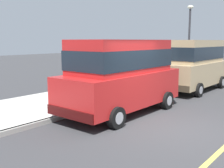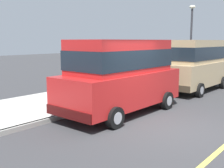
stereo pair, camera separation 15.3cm
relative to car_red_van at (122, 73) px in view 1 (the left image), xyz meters
name	(u,v)px [view 1 (the left image)]	position (x,y,z in m)	size (l,w,h in m)	color
ground_plane	(173,128)	(2.19, -0.46, -1.39)	(80.00, 80.00, 0.00)	#38383A
curb	(92,109)	(-1.01, -0.46, -1.32)	(0.16, 64.00, 0.14)	gray
sidewalk	(59,102)	(-2.81, -0.46, -1.32)	(3.60, 64.00, 0.14)	#B7B5AD
car_red_van	(122,73)	(0.00, 0.00, 0.00)	(2.16, 4.91, 2.52)	red
car_tan_van	(193,63)	(0.10, 5.80, 0.00)	(2.18, 4.92, 2.52)	tan
dog_grey	(99,88)	(-2.34, 1.45, -0.97)	(0.75, 0.27, 0.49)	#999691
street_lamp	(189,34)	(-1.36, 8.51, 1.51)	(0.36, 0.36, 4.42)	#2D2D33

